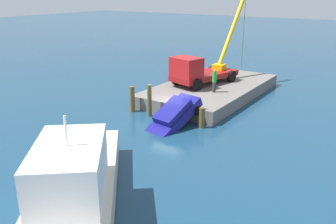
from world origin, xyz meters
The scene contains 10 objects.
ground centered at (0.00, 0.00, 0.00)m, with size 200.00×200.00×0.00m, color navy.
dock centered at (-6.54, 0.00, 0.51)m, with size 13.67×7.35×1.02m, color slate.
crane_truck centered at (-5.91, -0.84, 2.40)m, with size 10.14×4.07×7.84m.
dock_worker centered at (-4.35, 1.38, 2.00)m, with size 0.34×0.34×1.90m.
salvaged_car centered at (1.85, 1.42, 0.70)m, with size 4.52×2.62×2.78m.
moored_yacht centered at (11.29, 2.40, 0.55)m, with size 13.19×11.61×5.97m.
piling_near centered at (0.80, -2.97, 0.99)m, with size 0.40×0.40×1.98m, color brown.
piling_mid centered at (0.93, -1.23, 1.20)m, with size 0.32×0.32×2.40m, color brown.
piling_far centered at (1.09, 1.20, 0.85)m, with size 0.43×0.43×1.70m, color brown.
piling_end centered at (0.92, 3.15, 0.71)m, with size 0.38×0.38×1.42m, color brown.
Camera 1 is at (21.61, 14.15, 9.01)m, focal length 39.13 mm.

